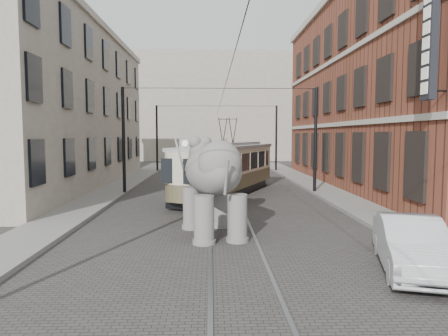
{
  "coord_description": "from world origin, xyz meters",
  "views": [
    {
      "loc": [
        -0.69,
        -16.97,
        3.37
      ],
      "look_at": [
        -0.21,
        -1.46,
        2.1
      ],
      "focal_mm": 32.73,
      "sensor_mm": 36.0,
      "label": 1
    }
  ],
  "objects": [
    {
      "name": "elephant",
      "position": [
        -0.64,
        -3.41,
        1.68
      ],
      "size": [
        4.17,
        6.01,
        3.35
      ],
      "primitive_type": null,
      "rotation": [
        0.0,
        0.0,
        0.23
      ],
      "color": "slate",
      "rests_on": "ground"
    },
    {
      "name": "catenary",
      "position": [
        -0.2,
        5.0,
        3.0
      ],
      "size": [
        11.0,
        30.2,
        6.0
      ],
      "primitive_type": null,
      "color": "black",
      "rests_on": "ground"
    },
    {
      "name": "tram",
      "position": [
        0.22,
        5.61,
        2.13
      ],
      "size": [
        6.3,
        10.75,
        4.27
      ],
      "primitive_type": null,
      "rotation": [
        0.0,
        0.0,
        -0.41
      ],
      "color": "beige",
      "rests_on": "ground"
    },
    {
      "name": "parked_car",
      "position": [
        4.24,
        -7.25,
        0.67
      ],
      "size": [
        2.46,
        4.27,
        1.33
      ],
      "primitive_type": "imported",
      "rotation": [
        0.0,
        0.0,
        -0.27
      ],
      "color": "#BAB9BE",
      "rests_on": "ground"
    },
    {
      "name": "sidewalk_left",
      "position": [
        -6.5,
        0.0,
        0.07
      ],
      "size": [
        2.0,
        60.0,
        0.15
      ],
      "primitive_type": "cube",
      "color": "slate",
      "rests_on": "ground"
    },
    {
      "name": "sidewalk_right",
      "position": [
        6.0,
        0.0,
        0.07
      ],
      "size": [
        2.0,
        60.0,
        0.15
      ],
      "primitive_type": "cube",
      "color": "slate",
      "rests_on": "ground"
    },
    {
      "name": "stucco_building",
      "position": [
        -11.0,
        10.0,
        5.0
      ],
      "size": [
        7.0,
        24.0,
        10.0
      ],
      "primitive_type": "cube",
      "color": "gray",
      "rests_on": "ground"
    },
    {
      "name": "distant_block",
      "position": [
        0.0,
        40.0,
        7.0
      ],
      "size": [
        28.0,
        10.0,
        14.0
      ],
      "primitive_type": "cube",
      "color": "gray",
      "rests_on": "ground"
    },
    {
      "name": "tram_rails",
      "position": [
        0.0,
        0.0,
        0.01
      ],
      "size": [
        1.54,
        80.0,
        0.02
      ],
      "primitive_type": null,
      "color": "slate",
      "rests_on": "ground"
    },
    {
      "name": "ground",
      "position": [
        0.0,
        0.0,
        0.0
      ],
      "size": [
        120.0,
        120.0,
        0.0
      ],
      "primitive_type": "plane",
      "color": "#3C3A38"
    },
    {
      "name": "brick_building",
      "position": [
        11.0,
        9.0,
        6.0
      ],
      "size": [
        8.0,
        26.0,
        12.0
      ],
      "primitive_type": "cube",
      "color": "brown",
      "rests_on": "ground"
    }
  ]
}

